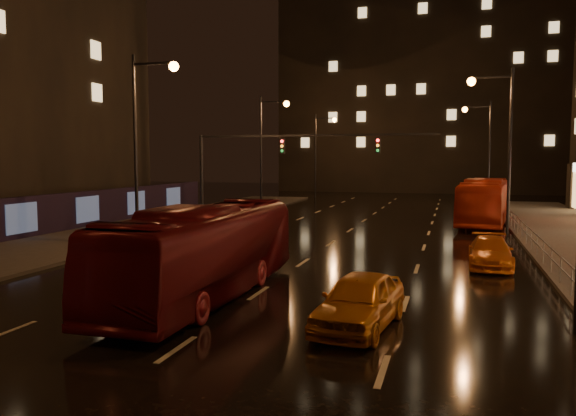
{
  "coord_description": "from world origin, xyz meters",
  "views": [
    {
      "loc": [
        6.37,
        -14.02,
        4.63
      ],
      "look_at": [
        -0.52,
        9.4,
        2.5
      ],
      "focal_mm": 35.0,
      "sensor_mm": 36.0,
      "label": 1
    }
  ],
  "objects": [
    {
      "name": "streetlight_right",
      "position": [
        8.92,
        2.0,
        6.43
      ],
      "size": [
        2.64,
        0.5,
        10.0
      ],
      "color": "black",
      "rests_on": "ground"
    },
    {
      "name": "ground",
      "position": [
        0.0,
        20.0,
        0.0
      ],
      "size": [
        140.0,
        140.0,
        0.0
      ],
      "primitive_type": "plane",
      "color": "black",
      "rests_on": "ground"
    },
    {
      "name": "taxi_far",
      "position": [
        8.0,
        11.39,
        0.64
      ],
      "size": [
        1.87,
        4.42,
        1.27
      ],
      "primitive_type": "imported",
      "rotation": [
        0.0,
        0.0,
        -0.02
      ],
      "color": "orange",
      "rests_on": "ground"
    },
    {
      "name": "bus_red",
      "position": [
        -1.5,
        2.95,
        1.55
      ],
      "size": [
        2.64,
        11.16,
        3.11
      ],
      "primitive_type": "imported",
      "rotation": [
        0.0,
        0.0,
        0.0
      ],
      "color": "#550C10",
      "rests_on": "ground"
    },
    {
      "name": "building_distant",
      "position": [
        4.0,
        72.0,
        18.0
      ],
      "size": [
        44.0,
        16.0,
        36.0
      ],
      "primitive_type": "cube",
      "color": "black",
      "rests_on": "ground"
    },
    {
      "name": "traffic_signal",
      "position": [
        -5.06,
        20.0,
        4.74
      ],
      "size": [
        15.31,
        0.32,
        6.2
      ],
      "color": "black",
      "rests_on": "ground"
    },
    {
      "name": "sidewalk_left",
      "position": [
        -13.5,
        15.0,
        0.07
      ],
      "size": [
        7.0,
        70.0,
        0.15
      ],
      "primitive_type": "cube",
      "color": "#38332D",
      "rests_on": "ground"
    },
    {
      "name": "hoarding_left",
      "position": [
        -17.2,
        12.0,
        1.25
      ],
      "size": [
        0.3,
        46.0,
        2.5
      ],
      "primitive_type": "cube",
      "color": "black",
      "rests_on": "ground"
    },
    {
      "name": "bus_curb",
      "position": [
        8.56,
        27.83,
        1.64
      ],
      "size": [
        4.19,
        12.02,
        3.28
      ],
      "primitive_type": "imported",
      "rotation": [
        0.0,
        0.0,
        -0.12
      ],
      "color": "#AF2711",
      "rests_on": "ground"
    },
    {
      "name": "taxi_near",
      "position": [
        4.0,
        1.0,
        0.76
      ],
      "size": [
        2.35,
        4.63,
        1.51
      ],
      "primitive_type": "imported",
      "rotation": [
        0.0,
        0.0,
        -0.13
      ],
      "color": "#B96611",
      "rests_on": "ground"
    },
    {
      "name": "railing_right",
      "position": [
        10.2,
        18.0,
        0.9
      ],
      "size": [
        0.05,
        56.0,
        1.0
      ],
      "color": "#99999E",
      "rests_on": "sidewalk_right"
    }
  ]
}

